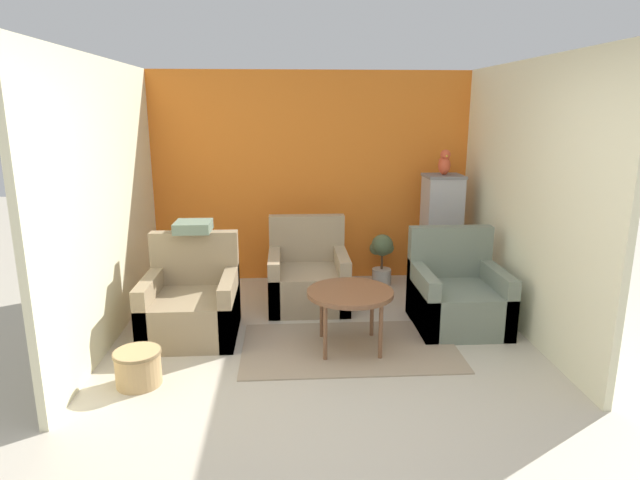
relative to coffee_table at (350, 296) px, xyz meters
The scene contains 14 objects.
ground_plane 1.27m from the coffee_table, 101.55° to the right, with size 20.00×20.00×0.00m, color beige.
wall_back_accent 2.26m from the coffee_table, 96.31° to the left, with size 3.92×0.06×2.52m.
wall_left 2.34m from the coffee_table, 167.76° to the left, with size 0.06×3.23×2.52m.
wall_right 1.92m from the coffee_table, 15.47° to the left, with size 0.06×3.23×2.52m.
area_rug 0.49m from the coffee_table, 97.13° to the left, with size 1.90×1.11×0.01m.
coffee_table is the anchor object (origin of this frame).
armchair_left 1.51m from the coffee_table, 164.82° to the left, with size 0.84×0.85×0.93m.
armchair_right 1.22m from the coffee_table, 22.64° to the left, with size 0.84×0.85×0.93m.
armchair_middle 1.20m from the coffee_table, 105.81° to the left, with size 0.84×0.85×0.93m.
birdcage 2.05m from the coffee_table, 52.21° to the left, with size 0.59×0.59×1.34m.
parrot 2.27m from the coffee_table, 52.25° to the left, with size 0.14×0.24×0.29m.
potted_plant 1.84m from the coffee_table, 71.23° to the left, with size 0.28×0.26×0.62m.
wicker_basket 1.82m from the coffee_table, 162.37° to the right, with size 0.36×0.36×0.28m.
throw_pillow 1.67m from the coffee_table, 154.07° to the left, with size 0.34×0.34×0.10m.
Camera 1 is at (-0.31, -3.23, 2.08)m, focal length 30.00 mm.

